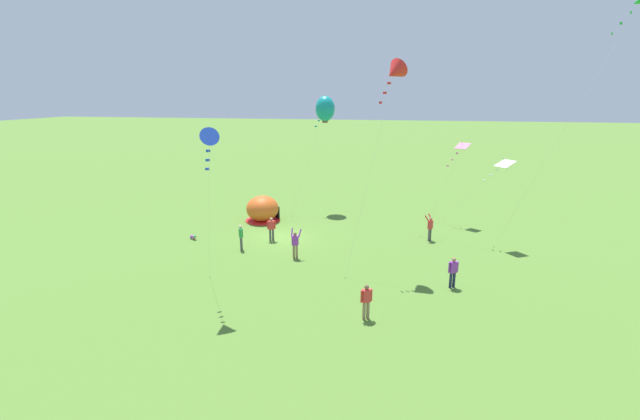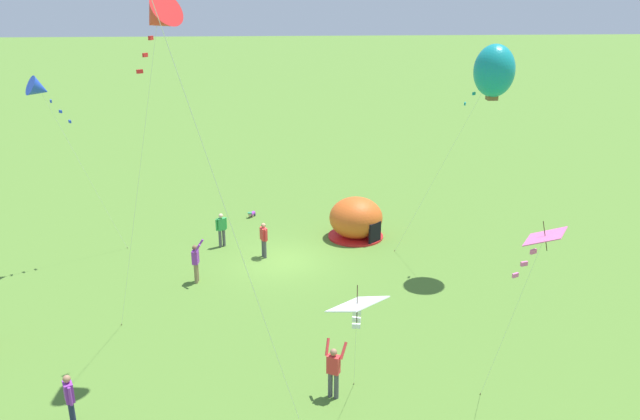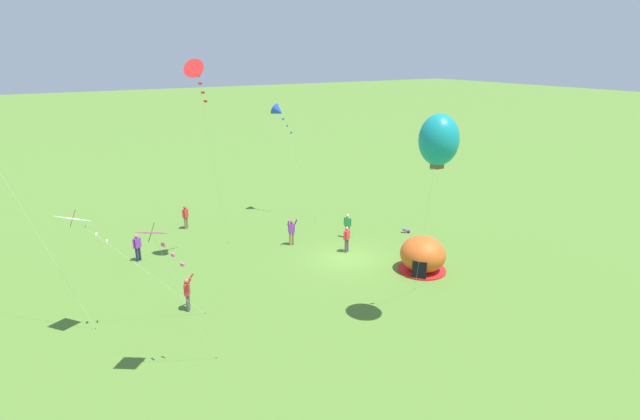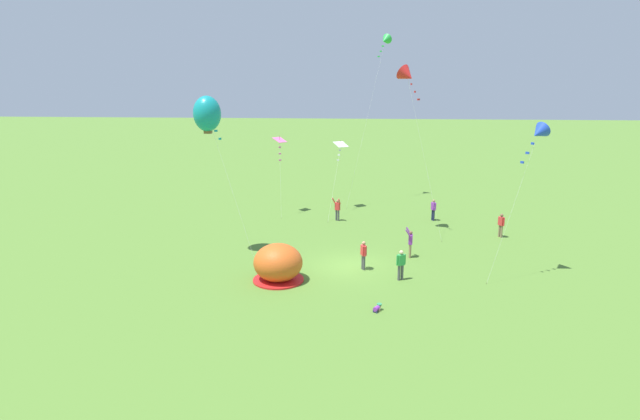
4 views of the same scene
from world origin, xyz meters
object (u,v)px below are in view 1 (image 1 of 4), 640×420
at_px(person_center_field, 271,228).
at_px(person_far_back, 241,236).
at_px(popup_tent, 263,209).
at_px(person_strolling, 366,300).
at_px(toddler_crawling, 193,237).
at_px(person_watching_sky, 295,243).
at_px(kite_pink, 461,149).
at_px(kite_teal, 325,109).
at_px(person_flying_kite, 430,227).
at_px(person_with_toddler, 453,271).
at_px(kite_red, 394,72).
at_px(kite_blue, 209,140).
at_px(kite_white, 502,166).

distance_m(person_center_field, person_far_back, 2.54).
xyz_separation_m(popup_tent, person_strolling, (14.25, 9.77, -0.03)).
xyz_separation_m(toddler_crawling, person_watching_sky, (2.09, 8.06, 0.82)).
height_order(person_strolling, kite_pink, kite_pink).
xyz_separation_m(toddler_crawling, kite_teal, (-10.39, 7.62, 8.66)).
bearing_deg(toddler_crawling, person_center_field, 97.88).
xyz_separation_m(person_strolling, person_flying_kite, (-11.88, 3.39, 0.03)).
distance_m(toddler_crawling, person_with_toddler, 17.99).
distance_m(popup_tent, person_watching_sky, 8.85).
height_order(kite_pink, kite_teal, kite_teal).
bearing_deg(kite_red, toddler_crawling, -97.72).
bearing_deg(kite_red, kite_teal, -153.46).
bearing_deg(kite_pink, person_strolling, -18.38).
height_order(person_strolling, kite_teal, kite_teal).
relative_size(kite_blue, kite_white, 1.43).
xyz_separation_m(person_flying_kite, person_with_toddler, (7.64, 0.83, -0.03)).
distance_m(popup_tent, person_center_field, 5.14).
bearing_deg(kite_teal, kite_red, 26.54).
height_order(person_strolling, person_with_toddler, same).
xyz_separation_m(person_with_toddler, kite_teal, (-14.98, -9.76, 7.87)).
distance_m(person_with_toddler, person_far_back, 13.63).
height_order(toddler_crawling, person_strolling, person_strolling).
xyz_separation_m(toddler_crawling, kite_pink, (-8.04, 18.76, 5.77)).
xyz_separation_m(person_center_field, person_far_back, (2.08, -1.45, 0.00)).
height_order(person_flying_kite, person_far_back, person_flying_kite).
bearing_deg(person_with_toddler, person_strolling, -44.86).
xyz_separation_m(person_with_toddler, kite_pink, (-12.63, 1.39, 4.99)).
relative_size(toddler_crawling, person_watching_sky, 0.28).
xyz_separation_m(popup_tent, person_center_field, (4.64, 2.22, -0.03)).
height_order(toddler_crawling, person_flying_kite, person_flying_kite).
distance_m(person_center_field, kite_white, 16.10).
relative_size(toddler_crawling, person_with_toddler, 0.31).
height_order(kite_blue, kite_teal, kite_teal).
distance_m(person_watching_sky, kite_pink, 15.54).
bearing_deg(person_flying_kite, person_strolling, -15.90).
relative_size(person_flying_kite, person_with_toddler, 1.10).
bearing_deg(popup_tent, person_far_back, 6.49).
height_order(person_center_field, kite_pink, kite_pink).
bearing_deg(kite_red, person_flying_kite, 150.23).
bearing_deg(toddler_crawling, kite_blue, 34.33).
xyz_separation_m(person_strolling, kite_blue, (-0.44, -7.43, 7.07)).
xyz_separation_m(person_far_back, kite_teal, (-11.69, 3.47, 7.87)).
xyz_separation_m(person_far_back, person_watching_sky, (0.79, 3.92, 0.03)).
xyz_separation_m(popup_tent, person_watching_sky, (7.51, 4.68, 0.00)).
bearing_deg(person_strolling, person_far_back, -129.89).
relative_size(person_strolling, person_watching_sky, 0.91).
bearing_deg(popup_tent, person_with_toddler, 54.41).
bearing_deg(person_strolling, person_with_toddler, 135.14).
height_order(person_far_back, kite_pink, kite_pink).
height_order(person_flying_kite, person_watching_sky, same).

